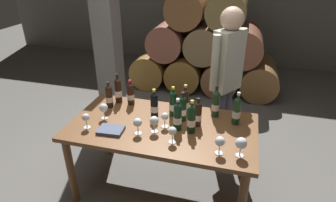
{
  "coord_description": "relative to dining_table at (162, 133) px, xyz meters",
  "views": [
    {
      "loc": [
        0.64,
        -2.13,
        2.15
      ],
      "look_at": [
        0.0,
        0.2,
        0.91
      ],
      "focal_mm": 30.51,
      "sensor_mm": 36.0,
      "label": 1
    }
  ],
  "objects": [
    {
      "name": "wine_glass_3",
      "position": [
        -0.16,
        -0.19,
        0.2
      ],
      "size": [
        0.08,
        0.08,
        0.15
      ],
      "color": "white",
      "rests_on": "dining_table"
    },
    {
      "name": "wine_bottle_2",
      "position": [
        -0.43,
        0.32,
        0.21
      ],
      "size": [
        0.07,
        0.07,
        0.27
      ],
      "color": "black",
      "rests_on": "dining_table"
    },
    {
      "name": "wine_glass_7",
      "position": [
        0.03,
        -0.02,
        0.19
      ],
      "size": [
        0.07,
        0.07,
        0.14
      ],
      "color": "white",
      "rests_on": "dining_table"
    },
    {
      "name": "wine_bottle_9",
      "position": [
        0.15,
        -0.03,
        0.22
      ],
      "size": [
        0.07,
        0.07,
        0.3
      ],
      "color": "black",
      "rests_on": "dining_table"
    },
    {
      "name": "dining_table",
      "position": [
        0.0,
        0.0,
        0.0
      ],
      "size": [
        1.7,
        0.9,
        0.76
      ],
      "color": "brown",
      "rests_on": "ground_plane"
    },
    {
      "name": "stone_pillar",
      "position": [
        -1.3,
        1.6,
        0.63
      ],
      "size": [
        0.32,
        0.32,
        2.6
      ],
      "primitive_type": "cube",
      "color": "slate",
      "rests_on": "ground_plane"
    },
    {
      "name": "wine_bottle_11",
      "position": [
        0.28,
        -0.04,
        0.22
      ],
      "size": [
        0.07,
        0.07,
        0.31
      ],
      "color": "black",
      "rests_on": "dining_table"
    },
    {
      "name": "ground_plane",
      "position": [
        0.0,
        0.0,
        -0.67
      ],
      "size": [
        14.0,
        14.0,
        0.0
      ],
      "primitive_type": "plane",
      "color": "#66635E"
    },
    {
      "name": "wine_bottle_10",
      "position": [
        -0.57,
        0.32,
        0.23
      ],
      "size": [
        0.07,
        0.07,
        0.32
      ],
      "color": "black",
      "rests_on": "dining_table"
    },
    {
      "name": "wine_glass_1",
      "position": [
        -0.64,
        -0.22,
        0.19
      ],
      "size": [
        0.07,
        0.07,
        0.14
      ],
      "color": "white",
      "rests_on": "dining_table"
    },
    {
      "name": "barrel_stack",
      "position": [
        -0.0,
        2.6,
        0.06
      ],
      "size": [
        2.49,
        0.9,
        1.69
      ],
      "color": "brown",
      "rests_on": "ground_plane"
    },
    {
      "name": "wine_bottle_1",
      "position": [
        0.15,
        0.27,
        0.22
      ],
      "size": [
        0.07,
        0.07,
        0.31
      ],
      "color": "black",
      "rests_on": "dining_table"
    },
    {
      "name": "wine_glass_4",
      "position": [
        -0.04,
        -0.12,
        0.2
      ],
      "size": [
        0.08,
        0.08,
        0.15
      ],
      "color": "white",
      "rests_on": "dining_table"
    },
    {
      "name": "wine_bottle_5",
      "position": [
        0.64,
        0.21,
        0.23
      ],
      "size": [
        0.07,
        0.07,
        0.32
      ],
      "color": "#19381E",
      "rests_on": "dining_table"
    },
    {
      "name": "sommelier_presenting",
      "position": [
        0.49,
        0.75,
        0.37
      ],
      "size": [
        0.33,
        0.43,
        1.72
      ],
      "color": "#383842",
      "rests_on": "ground_plane"
    },
    {
      "name": "tasting_notebook",
      "position": [
        -0.41,
        -0.22,
        0.11
      ],
      "size": [
        0.23,
        0.17,
        0.03
      ],
      "primitive_type": "cube",
      "rotation": [
        0.0,
        0.0,
        0.07
      ],
      "color": "#4C5670",
      "rests_on": "dining_table"
    },
    {
      "name": "wine_glass_6",
      "position": [
        0.16,
        -0.23,
        0.2
      ],
      "size": [
        0.07,
        0.07,
        0.15
      ],
      "color": "white",
      "rests_on": "dining_table"
    },
    {
      "name": "wine_glass_5",
      "position": [
        -0.57,
        -0.03,
        0.2
      ],
      "size": [
        0.08,
        0.08,
        0.16
      ],
      "color": "white",
      "rests_on": "dining_table"
    },
    {
      "name": "wine_bottle_3",
      "position": [
        -0.11,
        0.12,
        0.22
      ],
      "size": [
        0.07,
        0.07,
        0.29
      ],
      "color": "black",
      "rests_on": "dining_table"
    },
    {
      "name": "wine_glass_2",
      "position": [
        0.55,
        -0.28,
        0.2
      ],
      "size": [
        0.08,
        0.08,
        0.15
      ],
      "color": "white",
      "rests_on": "dining_table"
    },
    {
      "name": "wine_bottle_6",
      "position": [
        0.44,
        0.3,
        0.23
      ],
      "size": [
        0.07,
        0.07,
        0.31
      ],
      "color": "#19381E",
      "rests_on": "dining_table"
    },
    {
      "name": "wine_glass_0",
      "position": [
        0.71,
        -0.27,
        0.21
      ],
      "size": [
        0.09,
        0.09,
        0.16
      ],
      "color": "white",
      "rests_on": "dining_table"
    },
    {
      "name": "wine_bottle_7",
      "position": [
        -0.62,
        0.2,
        0.21
      ],
      "size": [
        0.07,
        0.07,
        0.27
      ],
      "color": "black",
      "rests_on": "dining_table"
    },
    {
      "name": "wine_bottle_4",
      "position": [
        0.05,
        0.2,
        0.22
      ],
      "size": [
        0.07,
        0.07,
        0.31
      ],
      "color": "black",
      "rests_on": "dining_table"
    },
    {
      "name": "wine_bottle_0",
      "position": [
        0.31,
        0.09,
        0.21
      ],
      "size": [
        0.07,
        0.07,
        0.27
      ],
      "color": "black",
      "rests_on": "dining_table"
    },
    {
      "name": "wine_bottle_8",
      "position": [
        0.16,
        0.14,
        0.22
      ],
      "size": [
        0.07,
        0.07,
        0.29
      ],
      "color": "black",
      "rests_on": "dining_table"
    }
  ]
}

